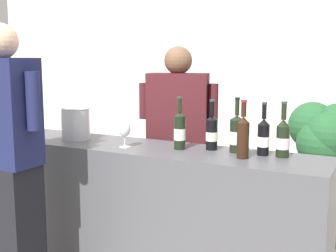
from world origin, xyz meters
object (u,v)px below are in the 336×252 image
(ice_bucket, at_px, (76,123))
(potted_shrub, at_px, (327,145))
(wine_bottle_5, at_px, (283,138))
(wine_glass, at_px, (125,130))
(person_server, at_px, (178,155))
(wine_bottle_3, at_px, (237,134))
(wine_bottle_0, at_px, (263,137))
(wine_bottle_2, at_px, (243,136))
(wine_bottle_1, at_px, (212,132))
(person_guest, at_px, (8,175))
(wine_bottle_4, at_px, (180,130))

(ice_bucket, distance_m, potted_shrub, 2.03)
(wine_bottle_5, xyz_separation_m, wine_glass, (-0.99, -0.19, 0.00))
(person_server, bearing_deg, wine_bottle_3, -35.45)
(person_server, bearing_deg, wine_glass, -96.95)
(wine_glass, bearing_deg, wine_bottle_0, 12.07)
(wine_bottle_2, height_order, wine_bottle_5, wine_bottle_2)
(wine_bottle_5, height_order, person_server, person_server)
(ice_bucket, bearing_deg, wine_bottle_1, 6.11)
(wine_glass, distance_m, potted_shrub, 1.75)
(person_guest, relative_size, potted_shrub, 1.46)
(wine_glass, xyz_separation_m, person_server, (0.08, 0.64, -0.29))
(wine_bottle_0, relative_size, wine_bottle_5, 0.97)
(person_server, bearing_deg, wine_bottle_4, -62.80)
(wine_bottle_5, bearing_deg, wine_bottle_1, 179.60)
(wine_bottle_5, relative_size, potted_shrub, 0.27)
(wine_bottle_0, height_order, wine_bottle_2, wine_bottle_2)
(potted_shrub, bearing_deg, wine_bottle_4, -121.34)
(wine_bottle_2, distance_m, ice_bucket, 1.26)
(wine_bottle_2, distance_m, potted_shrub, 1.35)
(ice_bucket, bearing_deg, potted_shrub, 38.77)
(wine_bottle_4, xyz_separation_m, person_guest, (-0.82, -0.67, -0.23))
(wine_bottle_3, height_order, wine_bottle_5, wine_bottle_3)
(wine_bottle_4, bearing_deg, wine_bottle_3, 12.48)
(wine_bottle_3, relative_size, person_server, 0.21)
(wine_bottle_2, bearing_deg, potted_shrub, 76.60)
(wine_bottle_4, xyz_separation_m, person_server, (-0.27, 0.52, -0.30))
(wine_bottle_2, xyz_separation_m, wine_glass, (-0.79, -0.05, -0.02))
(person_server, height_order, potted_shrub, person_server)
(wine_bottle_0, height_order, wine_glass, wine_bottle_0)
(wine_bottle_4, bearing_deg, person_guest, -140.44)
(wine_bottle_3, relative_size, wine_bottle_4, 1.01)
(wine_bottle_0, distance_m, wine_glass, 0.89)
(wine_bottle_3, height_order, wine_bottle_4, wine_bottle_3)
(wine_bottle_2, xyz_separation_m, wine_bottle_5, (0.20, 0.14, -0.02))
(wine_bottle_3, relative_size, potted_shrub, 0.28)
(wine_bottle_1, relative_size, wine_bottle_3, 0.94)
(wine_bottle_1, relative_size, wine_bottle_2, 0.94)
(wine_bottle_1, bearing_deg, potted_shrub, 64.12)
(wine_bottle_0, bearing_deg, wine_bottle_5, 1.58)
(wine_bottle_0, relative_size, potted_shrub, 0.27)
(wine_glass, bearing_deg, potted_shrub, 50.86)
(person_guest, height_order, potted_shrub, person_guest)
(wine_bottle_4, xyz_separation_m, wine_bottle_5, (0.64, 0.07, -0.01))
(wine_bottle_1, relative_size, wine_bottle_4, 0.95)
(wine_bottle_2, bearing_deg, wine_bottle_3, 121.18)
(wine_bottle_5, xyz_separation_m, person_guest, (-1.46, -0.75, -0.22))
(wine_bottle_0, relative_size, ice_bucket, 1.39)
(wine_bottle_2, xyz_separation_m, potted_shrub, (0.31, 1.29, -0.25))
(ice_bucket, bearing_deg, wine_bottle_2, -1.53)
(wine_bottle_0, xyz_separation_m, wine_bottle_1, (-0.33, 0.01, 0.00))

